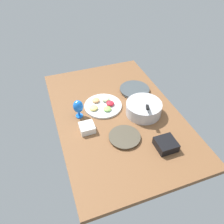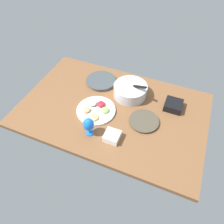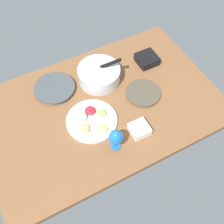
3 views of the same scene
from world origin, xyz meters
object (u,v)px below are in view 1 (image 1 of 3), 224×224
object	(u,v)px
square_bowl_black	(166,144)
mixing_bowl	(144,108)
dinner_plate_left	(135,90)
square_bowl_white	(87,127)
hurricane_glass_blue	(78,107)
fruit_platter	(103,105)
dinner_plate_right	(125,137)

from	to	relation	value
square_bowl_black	mixing_bowl	bearing A→B (deg)	178.60
dinner_plate_left	square_bowl_white	bearing A→B (deg)	-58.23
hurricane_glass_blue	square_bowl_white	distance (cm)	19.78
mixing_bowl	square_bowl_black	world-z (taller)	mixing_bowl
dinner_plate_left	square_bowl_white	size ratio (longest dim) A/B	2.49
fruit_platter	mixing_bowl	bearing A→B (deg)	55.79
mixing_bowl	square_bowl_black	bearing A→B (deg)	-1.40
mixing_bowl	hurricane_glass_blue	world-z (taller)	mixing_bowl
dinner_plate_left	dinner_plate_right	xyz separation A→B (cm)	(53.37, -32.27, -0.47)
dinner_plate_left	fruit_platter	world-z (taller)	fruit_platter
hurricane_glass_blue	square_bowl_black	world-z (taller)	hurricane_glass_blue
fruit_platter	square_bowl_white	world-z (taller)	square_bowl_white
dinner_plate_left	mixing_bowl	xyz separation A→B (cm)	(32.12, -6.15, 4.34)
dinner_plate_right	square_bowl_white	world-z (taller)	square_bowl_white
dinner_plate_left	mixing_bowl	world-z (taller)	mixing_bowl
square_bowl_white	square_bowl_black	world-z (taller)	square_bowl_black
dinner_plate_right	square_bowl_white	distance (cm)	30.79
mixing_bowl	square_bowl_white	size ratio (longest dim) A/B	2.66
mixing_bowl	square_bowl_black	xyz separation A→B (cm)	(39.84, -0.97, -2.39)
dinner_plate_left	hurricane_glass_blue	distance (cm)	62.43
dinner_plate_left	mixing_bowl	distance (cm)	32.99
square_bowl_white	square_bowl_black	bearing A→B (deg)	53.93
dinner_plate_right	dinner_plate_left	bearing A→B (deg)	148.84
hurricane_glass_blue	square_bowl_black	size ratio (longest dim) A/B	1.14
dinner_plate_left	square_bowl_white	distance (cm)	67.34
dinner_plate_right	fruit_platter	bearing A→B (deg)	-174.53
dinner_plate_right	square_bowl_black	xyz separation A→B (cm)	(18.60, 25.15, 2.43)
hurricane_glass_blue	dinner_plate_right	bearing A→B (deg)	36.82
mixing_bowl	fruit_platter	bearing A→B (deg)	-124.21
square_bowl_black	square_bowl_white	bearing A→B (deg)	-126.07
mixing_bowl	fruit_platter	xyz separation A→B (cm)	(-20.48, -30.13, -4.38)
dinner_plate_left	square_bowl_black	xyz separation A→B (cm)	(71.96, -7.12, 1.96)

